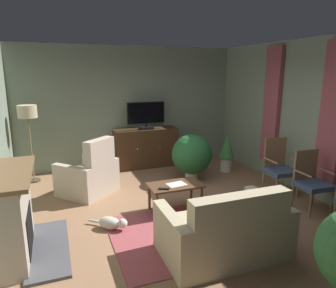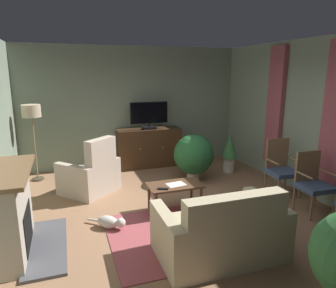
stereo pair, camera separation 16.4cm
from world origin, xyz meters
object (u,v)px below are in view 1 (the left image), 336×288
object	(u,v)px
potted_plant_on_hearth_side	(227,150)
cat	(112,223)
television	(146,115)
sofa_floral	(225,232)
potted_plant_tall_palm_by_window	(192,155)
fireplace	(9,217)
armchair_near_window	(90,176)
side_chair_tucked_against_wall	(311,180)
tv_cabinet	(146,149)
tv_remote	(164,189)
folded_newspaper	(177,184)
floor_lamp	(28,117)
coffee_table	(175,188)
side_chair_mid_row	(279,166)

from	to	relation	value
potted_plant_on_hearth_side	cat	bearing A→B (deg)	-149.31
television	potted_plant_on_hearth_side	bearing A→B (deg)	-30.63
sofa_floral	potted_plant_tall_palm_by_window	xyz separation A→B (m)	(0.76, 2.62, 0.25)
fireplace	armchair_near_window	distance (m)	2.11
fireplace	television	world-z (taller)	television
sofa_floral	cat	distance (m)	1.67
side_chair_tucked_against_wall	potted_plant_tall_palm_by_window	world-z (taller)	same
tv_cabinet	potted_plant_tall_palm_by_window	xyz separation A→B (m)	(0.61, -1.31, 0.12)
tv_remote	potted_plant_on_hearth_side	bearing A→B (deg)	-119.23
sofa_floral	fireplace	bearing A→B (deg)	159.71
folded_newspaper	side_chair_tucked_against_wall	xyz separation A→B (m)	(2.09, -0.72, 0.06)
side_chair_tucked_against_wall	cat	world-z (taller)	side_chair_tucked_against_wall
floor_lamp	potted_plant_tall_palm_by_window	bearing A→B (deg)	-19.66
tv_remote	fireplace	bearing A→B (deg)	31.89
television	folded_newspaper	distance (m)	2.63
potted_plant_on_hearth_side	cat	world-z (taller)	potted_plant_on_hearth_side
floor_lamp	potted_plant_on_hearth_side	bearing A→B (deg)	-11.24
armchair_near_window	floor_lamp	size ratio (longest dim) A/B	0.77
potted_plant_tall_palm_by_window	coffee_table	bearing A→B (deg)	-125.18
folded_newspaper	side_chair_tucked_against_wall	size ratio (longest dim) A/B	0.30
fireplace	tv_remote	xyz separation A→B (m)	(2.13, 0.34, -0.06)
fireplace	potted_plant_tall_palm_by_window	size ratio (longest dim) A/B	1.42
television	side_chair_mid_row	distance (m)	3.15
television	armchair_near_window	xyz separation A→B (m)	(-1.48, -1.20, -0.94)
side_chair_tucked_against_wall	potted_plant_tall_palm_by_window	bearing A→B (deg)	122.47
sofa_floral	tv_cabinet	bearing A→B (deg)	87.73
television	folded_newspaper	size ratio (longest dim) A/B	2.98
side_chair_tucked_against_wall	tv_remote	bearing A→B (deg)	165.90
folded_newspaper	coffee_table	bearing A→B (deg)	129.54
coffee_table	television	bearing A→B (deg)	84.18
side_chair_tucked_against_wall	potted_plant_on_hearth_side	size ratio (longest dim) A/B	1.15
television	potted_plant_tall_palm_by_window	world-z (taller)	television
side_chair_tucked_against_wall	cat	size ratio (longest dim) A/B	1.93
potted_plant_on_hearth_side	side_chair_tucked_against_wall	bearing A→B (deg)	-84.16
television	tv_remote	world-z (taller)	television
cat	floor_lamp	bearing A→B (deg)	114.09
tv_cabinet	coffee_table	xyz separation A→B (m)	(-0.25, -2.53, -0.04)
fireplace	sofa_floral	world-z (taller)	fireplace
tv_cabinet	side_chair_mid_row	bearing A→B (deg)	-53.30
television	side_chair_mid_row	xyz separation A→B (m)	(1.86, -2.44, -0.74)
television	coffee_table	world-z (taller)	television
coffee_table	potted_plant_tall_palm_by_window	world-z (taller)	potted_plant_tall_palm_by_window
armchair_near_window	coffee_table	bearing A→B (deg)	-46.07
television	cat	bearing A→B (deg)	-116.39
fireplace	cat	world-z (taller)	fireplace
tv_cabinet	coffee_table	distance (m)	2.54
coffee_table	potted_plant_tall_palm_by_window	distance (m)	1.50
folded_newspaper	armchair_near_window	size ratio (longest dim) A/B	0.24
sofa_floral	potted_plant_on_hearth_side	bearing A→B (deg)	58.60
sofa_floral	side_chair_tucked_against_wall	world-z (taller)	side_chair_tucked_against_wall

